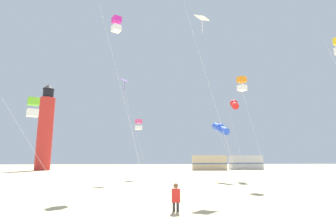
{
  "coord_description": "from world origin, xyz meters",
  "views": [
    {
      "loc": [
        -2.26,
        -5.87,
        2.13
      ],
      "look_at": [
        -0.62,
        10.74,
        5.14
      ],
      "focal_mm": 27.85,
      "sensor_mm": 36.0,
      "label": 1
    }
  ],
  "objects_px": {
    "kite_tube_scarlet": "(234,104)",
    "kite_box_orange": "(242,84)",
    "kite_tube_blue": "(221,128)",
    "kite_diamond_white": "(203,25)",
    "rv_van_silver": "(246,163)",
    "kite_diamond_violet": "(125,84)",
    "rv_van_tan": "(209,163)",
    "kite_box_lime": "(33,107)",
    "kite_box_magenta": "(117,25)",
    "lighthouse_distant": "(45,129)",
    "kite_flyer_standing": "(176,197)",
    "kite_box_rainbow": "(139,125)"
  },
  "relations": [
    {
      "from": "kite_tube_scarlet",
      "to": "rv_van_tan",
      "type": "relative_size",
      "value": 1.31
    },
    {
      "from": "kite_diamond_white",
      "to": "kite_box_magenta",
      "type": "bearing_deg",
      "value": 165.25
    },
    {
      "from": "kite_tube_blue",
      "to": "kite_box_magenta",
      "type": "height_order",
      "value": "kite_box_magenta"
    },
    {
      "from": "kite_diamond_violet",
      "to": "kite_box_magenta",
      "type": "xyz_separation_m",
      "value": [
        -0.27,
        -7.06,
        2.62
      ]
    },
    {
      "from": "kite_tube_blue",
      "to": "lighthouse_distant",
      "type": "xyz_separation_m",
      "value": [
        -26.54,
        26.96,
        2.69
      ]
    },
    {
      "from": "kite_box_lime",
      "to": "kite_diamond_white",
      "type": "relative_size",
      "value": 0.47
    },
    {
      "from": "kite_box_rainbow",
      "to": "lighthouse_distant",
      "type": "bearing_deg",
      "value": 127.86
    },
    {
      "from": "kite_tube_scarlet",
      "to": "kite_tube_blue",
      "type": "xyz_separation_m",
      "value": [
        -2.05,
        -1.47,
        -2.81
      ]
    },
    {
      "from": "kite_box_orange",
      "to": "rv_van_silver",
      "type": "distance_m",
      "value": 35.05
    },
    {
      "from": "kite_flyer_standing",
      "to": "kite_diamond_violet",
      "type": "height_order",
      "value": "kite_diamond_violet"
    },
    {
      "from": "kite_tube_scarlet",
      "to": "kite_box_orange",
      "type": "distance_m",
      "value": 7.15
    },
    {
      "from": "kite_diamond_white",
      "to": "kite_box_magenta",
      "type": "xyz_separation_m",
      "value": [
        -6.25,
        1.65,
        0.56
      ]
    },
    {
      "from": "kite_box_rainbow",
      "to": "rv_van_tan",
      "type": "bearing_deg",
      "value": 57.78
    },
    {
      "from": "kite_box_rainbow",
      "to": "kite_box_orange",
      "type": "height_order",
      "value": "kite_box_orange"
    },
    {
      "from": "kite_diamond_white",
      "to": "lighthouse_distant",
      "type": "bearing_deg",
      "value": 122.86
    },
    {
      "from": "kite_box_orange",
      "to": "rv_van_silver",
      "type": "height_order",
      "value": "kite_box_orange"
    },
    {
      "from": "kite_tube_blue",
      "to": "kite_box_lime",
      "type": "bearing_deg",
      "value": -147.56
    },
    {
      "from": "kite_box_lime",
      "to": "rv_van_silver",
      "type": "height_order",
      "value": "kite_box_lime"
    },
    {
      "from": "kite_tube_scarlet",
      "to": "kite_box_orange",
      "type": "height_order",
      "value": "kite_box_orange"
    },
    {
      "from": "lighthouse_distant",
      "to": "kite_diamond_violet",
      "type": "bearing_deg",
      "value": -57.69
    },
    {
      "from": "kite_box_orange",
      "to": "rv_van_silver",
      "type": "relative_size",
      "value": 1.35
    },
    {
      "from": "kite_diamond_white",
      "to": "kite_box_lime",
      "type": "bearing_deg",
      "value": -176.3
    },
    {
      "from": "kite_tube_blue",
      "to": "kite_diamond_white",
      "type": "height_order",
      "value": "kite_diamond_white"
    },
    {
      "from": "lighthouse_distant",
      "to": "kite_tube_blue",
      "type": "bearing_deg",
      "value": -45.46
    },
    {
      "from": "kite_tube_blue",
      "to": "kite_box_magenta",
      "type": "distance_m",
      "value": 13.9
    },
    {
      "from": "kite_tube_blue",
      "to": "kite_tube_scarlet",
      "type": "bearing_deg",
      "value": 35.66
    },
    {
      "from": "kite_tube_blue",
      "to": "lighthouse_distant",
      "type": "distance_m",
      "value": 37.93
    },
    {
      "from": "kite_diamond_violet",
      "to": "rv_van_tan",
      "type": "xyz_separation_m",
      "value": [
        14.69,
        24.27,
        -8.12
      ]
    },
    {
      "from": "rv_van_tan",
      "to": "kite_tube_scarlet",
      "type": "bearing_deg",
      "value": -92.44
    },
    {
      "from": "kite_box_lime",
      "to": "kite_tube_blue",
      "type": "xyz_separation_m",
      "value": [
        14.42,
        9.17,
        -0.05
      ]
    },
    {
      "from": "kite_flyer_standing",
      "to": "kite_box_rainbow",
      "type": "bearing_deg",
      "value": -77.87
    },
    {
      "from": "kite_tube_blue",
      "to": "kite_box_orange",
      "type": "bearing_deg",
      "value": -87.43
    },
    {
      "from": "lighthouse_distant",
      "to": "kite_diamond_white",
      "type": "bearing_deg",
      "value": -57.14
    },
    {
      "from": "kite_tube_scarlet",
      "to": "kite_diamond_violet",
      "type": "bearing_deg",
      "value": -173.94
    },
    {
      "from": "kite_diamond_violet",
      "to": "rv_van_tan",
      "type": "bearing_deg",
      "value": 58.82
    },
    {
      "from": "lighthouse_distant",
      "to": "rv_van_tan",
      "type": "relative_size",
      "value": 2.54
    },
    {
      "from": "kite_tube_scarlet",
      "to": "kite_box_orange",
      "type": "bearing_deg",
      "value": -104.68
    },
    {
      "from": "kite_diamond_violet",
      "to": "kite_box_magenta",
      "type": "distance_m",
      "value": 7.54
    },
    {
      "from": "kite_tube_blue",
      "to": "kite_box_magenta",
      "type": "bearing_deg",
      "value": -145.42
    },
    {
      "from": "kite_tube_blue",
      "to": "kite_box_orange",
      "type": "xyz_separation_m",
      "value": [
        0.24,
        -5.44,
        3.02
      ]
    },
    {
      "from": "kite_tube_scarlet",
      "to": "rv_van_silver",
      "type": "height_order",
      "value": "kite_tube_scarlet"
    },
    {
      "from": "kite_tube_scarlet",
      "to": "kite_diamond_violet",
      "type": "xyz_separation_m",
      "value": [
        -11.69,
        -1.24,
        1.54
      ]
    },
    {
      "from": "kite_tube_scarlet",
      "to": "rv_van_silver",
      "type": "distance_m",
      "value": 28.1
    },
    {
      "from": "kite_tube_blue",
      "to": "kite_diamond_white",
      "type": "xyz_separation_m",
      "value": [
        -3.65,
        -8.47,
        6.42
      ]
    },
    {
      "from": "kite_box_lime",
      "to": "kite_box_magenta",
      "type": "relative_size",
      "value": 0.45
    },
    {
      "from": "kite_flyer_standing",
      "to": "kite_box_orange",
      "type": "xyz_separation_m",
      "value": [
        6.66,
        9.01,
        7.56
      ]
    },
    {
      "from": "kite_box_lime",
      "to": "kite_box_orange",
      "type": "bearing_deg",
      "value": 14.27
    },
    {
      "from": "kite_tube_blue",
      "to": "kite_diamond_white",
      "type": "relative_size",
      "value": 0.47
    },
    {
      "from": "kite_box_magenta",
      "to": "rv_van_tan",
      "type": "xyz_separation_m",
      "value": [
        14.96,
        31.33,
        -10.74
      ]
    },
    {
      "from": "kite_tube_scarlet",
      "to": "kite_box_orange",
      "type": "relative_size",
      "value": 0.99
    }
  ]
}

